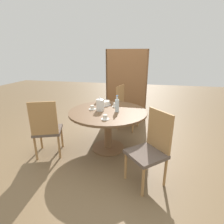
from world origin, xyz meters
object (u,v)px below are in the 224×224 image
Objects in this scene: cup_b at (105,117)px; cup_c at (92,108)px; chair_b at (125,107)px; bookshelf at (126,85)px; cup_a at (115,105)px; chair_a at (151,148)px; water_bottle at (117,105)px; cake_main at (104,103)px; coffee_pot at (100,104)px; chair_c at (47,128)px.

cup_b and cup_c have the same top height.
bookshelf is at bearing 19.46° from chair_b.
cup_a is (-0.02, -1.37, -0.13)m from bookshelf.
cup_a is (-0.65, 0.95, 0.24)m from chair_a.
cake_main is at bearing 132.12° from water_bottle.
chair_a is 1.18m from cup_a.
chair_c is at bearing -152.26° from coffee_pot.
coffee_pot reaches higher than cup_b.
chair_b is at bearing 82.91° from cup_a.
cup_b is (0.18, -0.38, -0.08)m from coffee_pot.
chair_b is 3.49× the size of water_bottle.
bookshelf is at bearing 88.88° from cup_b.
chair_b is 7.83× the size of cup_b.
coffee_pot is (-0.22, -1.64, -0.06)m from bookshelf.
coffee_pot is 0.17m from cup_c.
chair_a is 7.83× the size of cup_c.
coffee_pot is (0.78, 0.41, 0.32)m from chair_c.
chair_c is at bearing -159.26° from water_bottle.
cup_a is at bearing 34.51° from cup_c.
water_bottle is 2.25× the size of cup_c.
coffee_pot is 1.89× the size of cup_c.
chair_b is 1.05m from water_bottle.
chair_c is 0.93m from coffee_pot.
coffee_pot is at bearing 115.52° from cup_b.
chair_c reaches higher than cup_b.
cup_a is 1.00× the size of cup_b.
cake_main reaches higher than cup_a.
chair_a is at bearing -49.44° from cake_main.
chair_a reaches higher than coffee_pot.
chair_a is 4.14× the size of coffee_pot.
chair_b is (-0.56, 1.68, 0.00)m from chair_a.
water_bottle is 1.14× the size of cake_main.
chair_c is at bearing -178.25° from cup_b.
cake_main is 1.97× the size of cup_a.
bookshelf reaches higher than chair_c.
cup_b is at bearing 88.88° from bookshelf.
cup_a is (0.20, 0.27, -0.08)m from coffee_pot.
cup_b is at bearing -105.83° from water_bottle.
bookshelf reaches higher than chair_a.
chair_a and chair_b have the same top height.
cake_main is at bearing 168.35° from chair_b.
chair_a is at bearing 105.11° from bookshelf.
cup_c is at bearing -167.60° from chair_a.
cup_b is at bearing 160.94° from chair_c.
bookshelf is (-0.07, 0.65, 0.38)m from chair_b.
cup_b is at bearing -91.66° from cup_a.
chair_b is at bearing 85.48° from cup_b.
bookshelf is at bearing 77.00° from cup_c.
water_bottle is (0.29, -0.01, 0.01)m from coffee_pot.
coffee_pot is at bearing -173.07° from chair_c.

